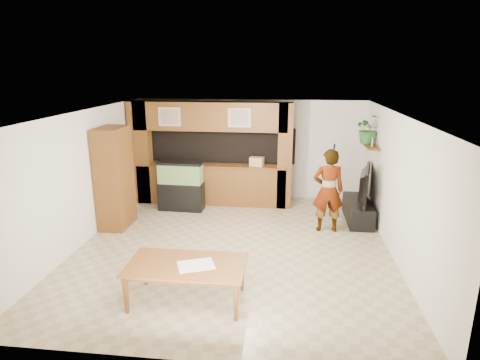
# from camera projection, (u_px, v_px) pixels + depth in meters

# --- Properties ---
(floor) EXTENTS (6.50, 6.50, 0.00)m
(floor) POSITION_uv_depth(u_px,v_px,m) (234.00, 246.00, 7.92)
(floor) COLOR tan
(floor) RESTS_ON ground
(ceiling) EXTENTS (6.50, 6.50, 0.00)m
(ceiling) POSITION_uv_depth(u_px,v_px,m) (233.00, 114.00, 7.21)
(ceiling) COLOR white
(ceiling) RESTS_ON wall_back
(wall_back) EXTENTS (6.00, 0.00, 6.00)m
(wall_back) POSITION_uv_depth(u_px,v_px,m) (249.00, 149.00, 10.67)
(wall_back) COLOR silver
(wall_back) RESTS_ON floor
(wall_left) EXTENTS (0.00, 6.50, 6.50)m
(wall_left) POSITION_uv_depth(u_px,v_px,m) (83.00, 178.00, 7.90)
(wall_left) COLOR silver
(wall_left) RESTS_ON floor
(wall_right) EXTENTS (0.00, 6.50, 6.50)m
(wall_right) POSITION_uv_depth(u_px,v_px,m) (398.00, 188.00, 7.23)
(wall_right) COLOR silver
(wall_right) RESTS_ON floor
(partition) EXTENTS (4.20, 0.99, 2.60)m
(partition) POSITION_uv_depth(u_px,v_px,m) (210.00, 152.00, 10.18)
(partition) COLOR brown
(partition) RESTS_ON floor
(wall_clock) EXTENTS (0.05, 0.25, 0.25)m
(wall_clock) POSITION_uv_depth(u_px,v_px,m) (104.00, 139.00, 8.68)
(wall_clock) COLOR black
(wall_clock) RESTS_ON wall_left
(wall_shelf) EXTENTS (0.25, 0.90, 0.04)m
(wall_shelf) POSITION_uv_depth(u_px,v_px,m) (370.00, 146.00, 9.00)
(wall_shelf) COLOR brown
(wall_shelf) RESTS_ON wall_right
(pantry_cabinet) EXTENTS (0.55, 0.90, 2.19)m
(pantry_cabinet) POSITION_uv_depth(u_px,v_px,m) (115.00, 178.00, 8.66)
(pantry_cabinet) COLOR brown
(pantry_cabinet) RESTS_ON floor
(trash_can) EXTENTS (0.30, 0.30, 0.55)m
(trash_can) POSITION_uv_depth(u_px,v_px,m) (119.00, 214.00, 8.84)
(trash_can) COLOR #B2B2B7
(trash_can) RESTS_ON floor
(aquarium) EXTENTS (1.09, 0.41, 1.21)m
(aquarium) POSITION_uv_depth(u_px,v_px,m) (181.00, 187.00, 9.79)
(aquarium) COLOR black
(aquarium) RESTS_ON floor
(tv_stand) EXTENTS (0.52, 1.42, 0.47)m
(tv_stand) POSITION_uv_depth(u_px,v_px,m) (358.00, 211.00, 9.18)
(tv_stand) COLOR black
(tv_stand) RESTS_ON floor
(television) EXTENTS (0.47, 1.37, 0.79)m
(television) POSITION_uv_depth(u_px,v_px,m) (360.00, 184.00, 9.01)
(television) COLOR black
(television) RESTS_ON tv_stand
(photo_frame) EXTENTS (0.05, 0.14, 0.19)m
(photo_frame) POSITION_uv_depth(u_px,v_px,m) (372.00, 142.00, 8.82)
(photo_frame) COLOR tan
(photo_frame) RESTS_ON wall_shelf
(potted_plant) EXTENTS (0.72, 0.66, 0.67)m
(potted_plant) POSITION_uv_depth(u_px,v_px,m) (369.00, 129.00, 9.09)
(potted_plant) COLOR #296428
(potted_plant) RESTS_ON wall_shelf
(person) EXTENTS (0.68, 0.47, 1.80)m
(person) POSITION_uv_depth(u_px,v_px,m) (328.00, 191.00, 8.45)
(person) COLOR tan
(person) RESTS_ON floor
(microphone) EXTENTS (0.04, 0.11, 0.17)m
(microphone) POSITION_uv_depth(u_px,v_px,m) (334.00, 148.00, 8.03)
(microphone) COLOR black
(microphone) RESTS_ON person
(dining_table) EXTENTS (1.75, 0.98, 0.61)m
(dining_table) POSITION_uv_depth(u_px,v_px,m) (186.00, 284.00, 5.95)
(dining_table) COLOR brown
(dining_table) RESTS_ON floor
(newspaper_a) EXTENTS (0.62, 0.55, 0.01)m
(newspaper_a) POSITION_uv_depth(u_px,v_px,m) (196.00, 265.00, 5.86)
(newspaper_a) COLOR silver
(newspaper_a) RESTS_ON dining_table
(counter_box) EXTENTS (0.37, 0.29, 0.22)m
(counter_box) POSITION_uv_depth(u_px,v_px,m) (257.00, 162.00, 9.92)
(counter_box) COLOR tan
(counter_box) RESTS_ON partition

